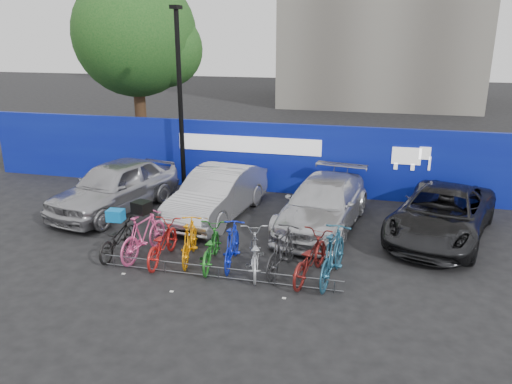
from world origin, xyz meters
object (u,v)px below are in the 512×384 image
(bike_0, at_px, (118,238))
(lamppost, at_px, (180,96))
(car_1, at_px, (218,193))
(bike_8, at_px, (310,257))
(car_3, at_px, (442,214))
(bike_9, at_px, (333,255))
(car_2, at_px, (323,204))
(bike_1, at_px, (144,235))
(bike_2, at_px, (162,243))
(bike_6, at_px, (254,252))
(bike_7, at_px, (282,250))
(tree, at_px, (141,38))
(car_0, at_px, (115,186))
(bike_3, at_px, (190,241))
(bike_4, at_px, (211,247))
(bike_rack, at_px, (218,272))
(bike_5, at_px, (232,245))

(bike_0, bearing_deg, lamppost, -84.41)
(car_1, relative_size, bike_8, 2.27)
(car_3, xyz_separation_m, bike_9, (-2.59, -3.18, -0.06))
(car_2, bearing_deg, bike_1, -134.99)
(bike_2, xyz_separation_m, bike_6, (2.29, -0.01, 0.00))
(car_3, relative_size, bike_2, 2.64)
(bike_7, bearing_deg, bike_2, 14.36)
(tree, bearing_deg, car_3, -30.32)
(car_0, relative_size, car_1, 1.05)
(car_3, bearing_deg, tree, 166.76)
(tree, relative_size, bike_3, 4.48)
(bike_2, relative_size, bike_7, 1.02)
(bike_7, bearing_deg, car_3, -129.43)
(car_0, xyz_separation_m, car_2, (6.38, 0.15, -0.10))
(bike_7, bearing_deg, bike_9, -175.64)
(bike_4, xyz_separation_m, bike_6, (1.08, -0.07, 0.01))
(tree, relative_size, bike_1, 4.10)
(car_0, relative_size, bike_1, 2.43)
(bike_0, relative_size, bike_1, 0.91)
(lamppost, xyz_separation_m, car_0, (-1.28, -2.43, -2.49))
(bike_1, relative_size, bike_3, 1.09)
(car_3, xyz_separation_m, bike_7, (-3.76, -3.02, -0.13))
(bike_rack, distance_m, car_2, 4.21)
(car_3, height_order, bike_0, car_3)
(car_3, bearing_deg, bike_7, -124.13)
(tree, xyz_separation_m, car_3, (11.86, -6.93, -4.40))
(bike_3, height_order, bike_8, bike_3)
(car_3, bearing_deg, bike_4, -133.43)
(bike_4, relative_size, bike_9, 0.88)
(bike_5, distance_m, bike_9, 2.39)
(lamppost, bearing_deg, bike_9, -43.79)
(lamppost, height_order, car_2, lamppost)
(bike_4, distance_m, bike_6, 1.09)
(bike_rack, bearing_deg, bike_4, 121.88)
(bike_1, distance_m, bike_5, 2.25)
(bike_5, height_order, bike_6, bike_5)
(car_2, height_order, bike_3, car_2)
(car_3, height_order, bike_7, car_3)
(bike_0, relative_size, bike_6, 0.94)
(car_1, height_order, car_2, car_1)
(lamppost, bearing_deg, car_3, -15.37)
(bike_rack, relative_size, car_0, 1.21)
(bike_rack, relative_size, car_2, 1.18)
(bike_3, relative_size, bike_5, 1.01)
(car_0, xyz_separation_m, bike_2, (2.87, -3.00, -0.31))
(bike_2, bearing_deg, bike_rack, 157.90)
(bike_9, bearing_deg, car_0, -14.48)
(car_1, distance_m, bike_7, 4.03)
(bike_3, relative_size, bike_6, 0.95)
(bike_rack, relative_size, car_1, 1.27)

